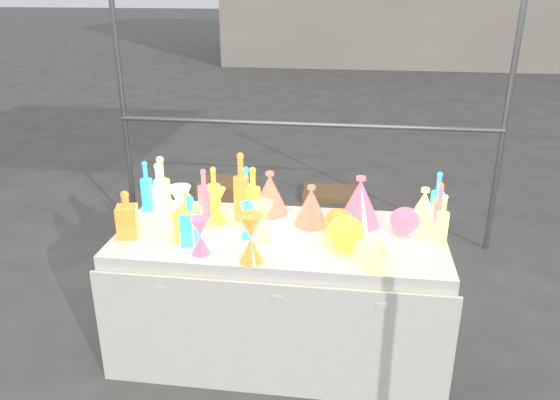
# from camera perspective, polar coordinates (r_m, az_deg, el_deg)

# --- Properties ---
(ground) EXTENTS (80.00, 80.00, 0.00)m
(ground) POSITION_cam_1_polar(r_m,az_deg,el_deg) (3.41, 0.00, -14.97)
(ground) COLOR #65625D
(ground) RESTS_ON ground
(display_table) EXTENTS (1.84, 0.83, 0.75)m
(display_table) POSITION_cam_1_polar(r_m,az_deg,el_deg) (3.19, -0.02, -9.69)
(display_table) COLOR white
(display_table) RESTS_ON ground
(cardboard_box_closed) EXTENTS (0.53, 0.42, 0.35)m
(cardboard_box_closed) POSITION_cam_1_polar(r_m,az_deg,el_deg) (5.03, -5.47, 0.07)
(cardboard_box_closed) COLOR olive
(cardboard_box_closed) RESTS_ON ground
(cardboard_box_flat) EXTENTS (0.62, 0.45, 0.05)m
(cardboard_box_flat) POSITION_cam_1_polar(r_m,az_deg,el_deg) (5.59, 5.57, 0.70)
(cardboard_box_flat) COLOR olive
(cardboard_box_flat) RESTS_ON ground
(bottle_0) EXTENTS (0.09, 0.09, 0.30)m
(bottle_0) POSITION_cam_1_polar(r_m,az_deg,el_deg) (3.23, -6.92, 0.94)
(bottle_0) COLOR red
(bottle_0) RESTS_ON display_table
(bottle_1) EXTENTS (0.09, 0.09, 0.31)m
(bottle_1) POSITION_cam_1_polar(r_m,az_deg,el_deg) (3.36, -13.77, 1.44)
(bottle_1) COLOR green
(bottle_1) RESTS_ON display_table
(bottle_2) EXTENTS (0.11, 0.11, 0.41)m
(bottle_2) POSITION_cam_1_polar(r_m,az_deg,el_deg) (3.13, -4.09, 1.40)
(bottle_2) COLOR #FEAA1A
(bottle_2) RESTS_ON display_table
(bottle_3) EXTENTS (0.09, 0.09, 0.29)m
(bottle_3) POSITION_cam_1_polar(r_m,az_deg,el_deg) (3.22, -7.93, 0.78)
(bottle_3) COLOR #232ACC
(bottle_3) RESTS_ON display_table
(bottle_4) EXTENTS (0.10, 0.10, 0.39)m
(bottle_4) POSITION_cam_1_polar(r_m,az_deg,el_deg) (3.18, -12.20, 1.15)
(bottle_4) COLOR teal
(bottle_4) RESTS_ON display_table
(bottle_5) EXTENTS (0.09, 0.09, 0.38)m
(bottle_5) POSITION_cam_1_polar(r_m,az_deg,el_deg) (3.10, -12.46, 0.49)
(bottle_5) COLOR #DB2BBE
(bottle_5) RESTS_ON display_table
(bottle_6) EXTENTS (0.10, 0.10, 0.33)m
(bottle_6) POSITION_cam_1_polar(r_m,az_deg,el_deg) (3.10, -2.84, 0.54)
(bottle_6) COLOR red
(bottle_6) RESTS_ON display_table
(bottle_7) EXTENTS (0.08, 0.08, 0.31)m
(bottle_7) POSITION_cam_1_polar(r_m,az_deg,el_deg) (3.18, -3.52, 0.84)
(bottle_7) COLOR green
(bottle_7) RESTS_ON display_table
(decanter_0) EXTENTS (0.13, 0.13, 0.28)m
(decanter_0) POSITION_cam_1_polar(r_m,az_deg,el_deg) (2.91, -9.58, -1.84)
(decanter_0) COLOR red
(decanter_0) RESTS_ON display_table
(decanter_1) EXTENTS (0.13, 0.13, 0.27)m
(decanter_1) POSITION_cam_1_polar(r_m,az_deg,el_deg) (3.04, -15.72, -1.43)
(decanter_1) COLOR #FEAA1A
(decanter_1) RESTS_ON display_table
(decanter_2) EXTENTS (0.14, 0.14, 0.27)m
(decanter_2) POSITION_cam_1_polar(r_m,az_deg,el_deg) (2.89, -9.32, -2.03)
(decanter_2) COLOR green
(decanter_2) RESTS_ON display_table
(hourglass_0) EXTENTS (0.14, 0.14, 0.25)m
(hourglass_0) POSITION_cam_1_polar(r_m,az_deg,el_deg) (2.68, -3.05, -4.03)
(hourglass_0) COLOR #FEAA1A
(hourglass_0) RESTS_ON display_table
(hourglass_1) EXTENTS (0.12, 0.12, 0.20)m
(hourglass_1) POSITION_cam_1_polar(r_m,az_deg,el_deg) (2.79, -8.32, -3.75)
(hourglass_1) COLOR #232ACC
(hourglass_1) RESTS_ON display_table
(hourglass_2) EXTENTS (0.14, 0.14, 0.22)m
(hourglass_2) POSITION_cam_1_polar(r_m,az_deg,el_deg) (2.90, -1.82, -2.27)
(hourglass_2) COLOR teal
(hourglass_2) RESTS_ON display_table
(hourglass_3) EXTENTS (0.16, 0.16, 0.25)m
(hourglass_3) POSITION_cam_1_polar(r_m,az_deg,el_deg) (3.09, -10.29, -0.78)
(hourglass_3) COLOR #DB2BBE
(hourglass_3) RESTS_ON display_table
(hourglass_4) EXTENTS (0.13, 0.13, 0.21)m
(hourglass_4) POSITION_cam_1_polar(r_m,az_deg,el_deg) (3.13, -6.58, -0.62)
(hourglass_4) COLOR red
(hourglass_4) RESTS_ON display_table
(hourglass_5) EXTENTS (0.10, 0.10, 0.20)m
(hourglass_5) POSITION_cam_1_polar(r_m,az_deg,el_deg) (2.94, -3.25, -2.14)
(hourglass_5) COLOR green
(hourglass_5) RESTS_ON display_table
(globe_0) EXTENTS (0.24, 0.24, 0.15)m
(globe_0) POSITION_cam_1_polar(r_m,az_deg,el_deg) (2.85, 6.87, -3.57)
(globe_0) COLOR red
(globe_0) RESTS_ON display_table
(globe_1) EXTENTS (0.21, 0.21, 0.14)m
(globe_1) POSITION_cam_1_polar(r_m,az_deg,el_deg) (2.69, 9.51, -5.54)
(globe_1) COLOR teal
(globe_1) RESTS_ON display_table
(globe_2) EXTENTS (0.18, 0.18, 0.13)m
(globe_2) POSITION_cam_1_polar(r_m,az_deg,el_deg) (3.01, 6.16, -2.40)
(globe_2) COLOR #FEAA1A
(globe_2) RESTS_ON display_table
(globe_3) EXTENTS (0.21, 0.21, 0.13)m
(globe_3) POSITION_cam_1_polar(r_m,az_deg,el_deg) (3.07, 12.94, -2.27)
(globe_3) COLOR #232ACC
(globe_3) RESTS_ON display_table
(lampshade_0) EXTENTS (0.25, 0.25, 0.26)m
(lampshade_0) POSITION_cam_1_polar(r_m,az_deg,el_deg) (3.23, -1.07, 0.78)
(lampshade_0) COLOR gold
(lampshade_0) RESTS_ON display_table
(lampshade_1) EXTENTS (0.21, 0.21, 0.24)m
(lampshade_1) POSITION_cam_1_polar(r_m,az_deg,el_deg) (3.09, 3.26, -0.55)
(lampshade_1) COLOR gold
(lampshade_1) RESTS_ON display_table
(lampshade_2) EXTENTS (0.32, 0.32, 0.29)m
(lampshade_2) POSITION_cam_1_polar(r_m,az_deg,el_deg) (3.11, 8.34, -0.06)
(lampshade_2) COLOR #232ACC
(lampshade_2) RESTS_ON display_table
(lampshade_3) EXTENTS (0.21, 0.21, 0.25)m
(lampshade_3) POSITION_cam_1_polar(r_m,az_deg,el_deg) (3.12, 14.76, -0.93)
(lampshade_3) COLOR teal
(lampshade_3) RESTS_ON display_table
(bottle_8) EXTENTS (0.09, 0.09, 0.32)m
(bottle_8) POSITION_cam_1_polar(r_m,az_deg,el_deg) (3.17, 16.11, 0.08)
(bottle_8) COLOR green
(bottle_8) RESTS_ON display_table
(bottle_9) EXTENTS (0.07, 0.07, 0.29)m
(bottle_9) POSITION_cam_1_polar(r_m,az_deg,el_deg) (3.10, 16.26, -0.78)
(bottle_9) COLOR #FEAA1A
(bottle_9) RESTS_ON display_table
(bottle_10) EXTENTS (0.07, 0.07, 0.27)m
(bottle_10) POSITION_cam_1_polar(r_m,az_deg,el_deg) (3.10, 16.27, -0.98)
(bottle_10) COLOR #232ACC
(bottle_10) RESTS_ON display_table
(bottle_11) EXTENTS (0.07, 0.07, 0.28)m
(bottle_11) POSITION_cam_1_polar(r_m,az_deg,el_deg) (2.96, 16.64, -1.98)
(bottle_11) COLOR teal
(bottle_11) RESTS_ON display_table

